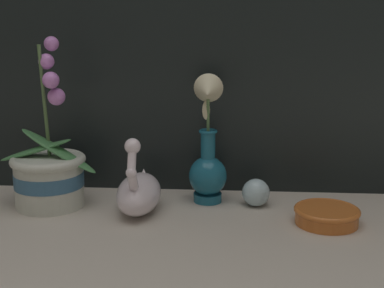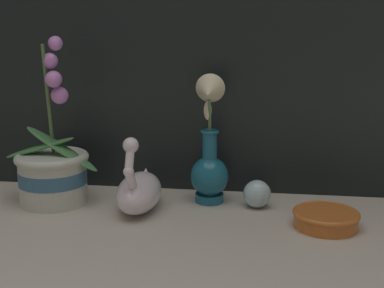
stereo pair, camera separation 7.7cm
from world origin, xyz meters
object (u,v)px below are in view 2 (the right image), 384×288
object	(u,v)px
swan_figurine	(139,190)
blue_vase	(209,156)
orchid_potted_plant	(53,170)
glass_sphere	(257,194)
amber_dish	(326,218)

from	to	relation	value
swan_figurine	blue_vase	world-z (taller)	blue_vase
orchid_potted_plant	glass_sphere	bearing A→B (deg)	3.82
swan_figurine	glass_sphere	distance (m)	0.27
blue_vase	glass_sphere	bearing A→B (deg)	-8.74
amber_dish	glass_sphere	bearing A→B (deg)	144.78
blue_vase	glass_sphere	distance (m)	0.14
orchid_potted_plant	amber_dish	distance (m)	0.63
orchid_potted_plant	glass_sphere	size ratio (longest dim) A/B	6.02
blue_vase	swan_figurine	bearing A→B (deg)	-153.64
orchid_potted_plant	glass_sphere	xyz separation A→B (m)	(0.48, 0.03, -0.05)
swan_figurine	blue_vase	distance (m)	0.18
orchid_potted_plant	blue_vase	size ratio (longest dim) A/B	1.27
blue_vase	glass_sphere	xyz separation A→B (m)	(0.11, -0.02, -0.08)
orchid_potted_plant	blue_vase	bearing A→B (deg)	7.70
swan_figurine	glass_sphere	world-z (taller)	swan_figurine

